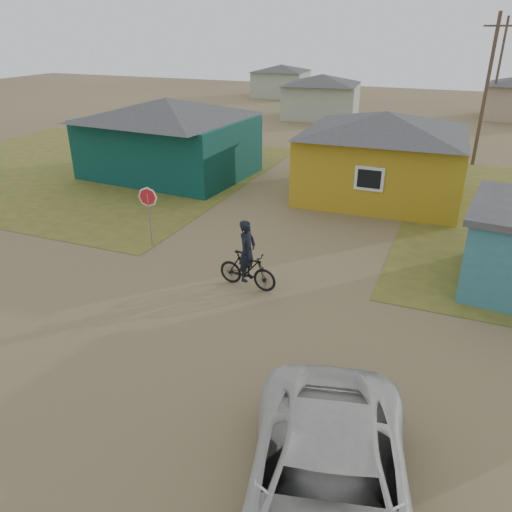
% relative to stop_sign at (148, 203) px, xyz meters
% --- Properties ---
extents(ground, '(120.00, 120.00, 0.00)m').
position_rel_stop_sign_xyz_m(ground, '(4.15, -5.01, -1.64)').
color(ground, olive).
extents(grass_nw, '(20.00, 18.00, 0.00)m').
position_rel_stop_sign_xyz_m(grass_nw, '(-9.85, 7.99, -1.64)').
color(grass_nw, olive).
rests_on(grass_nw, ground).
extents(house_teal, '(8.93, 7.08, 4.00)m').
position_rel_stop_sign_xyz_m(house_teal, '(-4.35, 8.49, 0.41)').
color(house_teal, '#09352F').
rests_on(house_teal, ground).
extents(house_yellow, '(7.72, 6.76, 3.90)m').
position_rel_stop_sign_xyz_m(house_yellow, '(6.65, 8.99, 0.36)').
color(house_yellow, '#AF8B1B').
rests_on(house_yellow, ground).
extents(house_pale_west, '(7.04, 6.15, 3.60)m').
position_rel_stop_sign_xyz_m(house_pale_west, '(-1.85, 28.99, 0.21)').
color(house_pale_west, '#A1A991').
rests_on(house_pale_west, ground).
extents(house_pale_north, '(6.28, 5.81, 3.40)m').
position_rel_stop_sign_xyz_m(house_pale_north, '(-9.85, 40.99, 0.11)').
color(house_pale_north, '#A1A991').
rests_on(house_pale_north, ground).
extents(utility_pole_near, '(1.40, 0.20, 8.00)m').
position_rel_stop_sign_xyz_m(utility_pole_near, '(10.65, 16.99, 2.50)').
color(utility_pole_near, brown).
rests_on(utility_pole_near, ground).
extents(utility_pole_far, '(1.40, 0.20, 8.00)m').
position_rel_stop_sign_xyz_m(utility_pole_far, '(11.65, 32.99, 2.50)').
color(utility_pole_far, brown).
rests_on(utility_pole_far, ground).
extents(stop_sign, '(0.70, 0.25, 2.21)m').
position_rel_stop_sign_xyz_m(stop_sign, '(0.00, 0.00, 0.00)').
color(stop_sign, gray).
rests_on(stop_sign, ground).
extents(cyclist, '(1.97, 0.73, 2.17)m').
position_rel_stop_sign_xyz_m(cyclist, '(4.51, -1.60, -0.85)').
color(cyclist, black).
rests_on(cyclist, ground).
extents(vehicle, '(3.91, 6.20, 1.60)m').
position_rel_stop_sign_xyz_m(vehicle, '(8.89, -8.61, -0.85)').
color(vehicle, beige).
rests_on(vehicle, ground).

